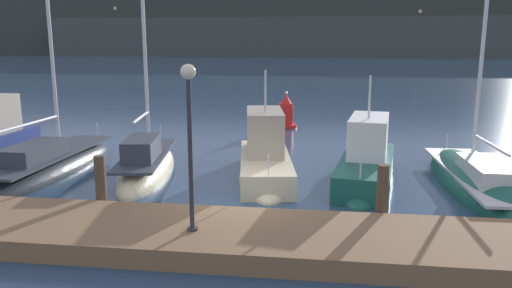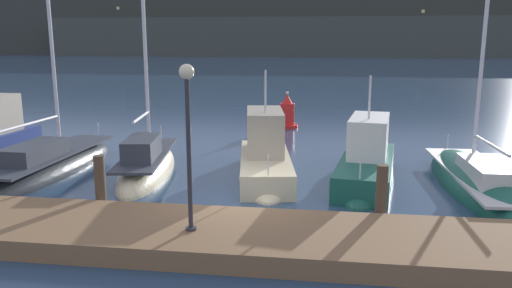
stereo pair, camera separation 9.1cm
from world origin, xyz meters
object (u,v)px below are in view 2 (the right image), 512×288
motorboat_berth_4 (265,165)px  dock_lamppost (188,120)px  sailboat_berth_3 (147,170)px  motorboat_berth_5 (366,171)px  sailboat_berth_6 (478,185)px  sailboat_berth_2 (51,169)px  channel_buoy (287,114)px

motorboat_berth_4 → dock_lamppost: dock_lamppost is taller
motorboat_berth_4 → sailboat_berth_3: bearing=-177.4°
motorboat_berth_4 → motorboat_berth_5: motorboat_berth_4 is taller
motorboat_berth_5 → sailboat_berth_6: bearing=-4.3°
sailboat_berth_2 → motorboat_berth_5: sailboat_berth_2 is taller
sailboat_berth_2 → sailboat_berth_3: size_ratio=0.93×
sailboat_berth_3 → motorboat_berth_4: (4.05, 0.18, 0.27)m
dock_lamppost → sailboat_berth_6: bearing=37.0°
motorboat_berth_5 → sailboat_berth_6: size_ratio=0.52×
sailboat_berth_3 → sailboat_berth_6: size_ratio=0.88×
sailboat_berth_6 → dock_lamppost: 9.89m
sailboat_berth_6 → motorboat_berth_4: bearing=176.8°
sailboat_berth_3 → channel_buoy: bearing=67.6°
sailboat_berth_2 → motorboat_berth_5: (10.71, 0.37, 0.25)m
motorboat_berth_5 → dock_lamppost: (-4.19, -5.96, 2.51)m
motorboat_berth_4 → sailboat_berth_6: (6.69, -0.37, -0.33)m
motorboat_berth_5 → sailboat_berth_6: sailboat_berth_6 is taller
sailboat_berth_3 → motorboat_berth_5: (7.35, 0.06, 0.22)m
sailboat_berth_2 → channel_buoy: sailboat_berth_2 is taller
motorboat_berth_4 → motorboat_berth_5: 3.31m
sailboat_berth_3 → motorboat_berth_4: 4.06m
motorboat_berth_4 → sailboat_berth_6: bearing=-3.2°
motorboat_berth_4 → motorboat_berth_5: size_ratio=0.98×
motorboat_berth_5 → dock_lamppost: bearing=-125.1°
sailboat_berth_6 → dock_lamppost: (-7.58, -5.70, 2.79)m
motorboat_berth_5 → sailboat_berth_6: 3.41m
channel_buoy → motorboat_berth_5: bearing=-71.1°
motorboat_berth_5 → sailboat_berth_3: bearing=-179.5°
channel_buoy → motorboat_berth_4: bearing=-89.8°
channel_buoy → sailboat_berth_6: bearing=-56.0°
sailboat_berth_3 → sailboat_berth_6: 10.74m
sailboat_berth_3 → dock_lamppost: 7.23m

